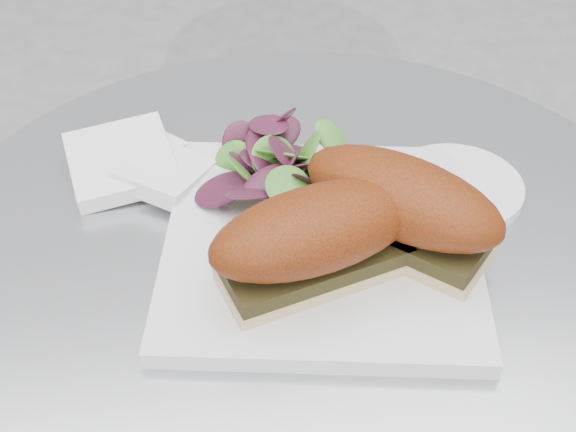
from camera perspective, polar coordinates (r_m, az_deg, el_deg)
The scene contains 7 objects.
table at distance 0.88m, azimuth 0.99°, elevation -14.37°, with size 0.70×0.70×0.73m.
plate at distance 0.69m, azimuth 2.36°, elevation -2.00°, with size 0.27×0.27×0.02m, color silver.
sandwich_left at distance 0.62m, azimuth 1.98°, elevation -1.54°, with size 0.19×0.12×0.08m.
sandwich_right at distance 0.66m, azimuth 8.05°, elevation 0.77°, with size 0.18×0.18×0.08m.
salad at distance 0.73m, azimuth -0.90°, elevation 3.94°, with size 0.12×0.12×0.05m, color #5E9A32, non-canonical shape.
napkin at distance 0.78m, azimuth -10.23°, elevation 3.04°, with size 0.13×0.13×0.02m, color white, non-canonical shape.
saucer at distance 0.77m, azimuth 11.86°, elevation 2.00°, with size 0.13×0.13×0.01m, color silver.
Camera 1 is at (-0.09, -0.49, 1.21)m, focal length 50.00 mm.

